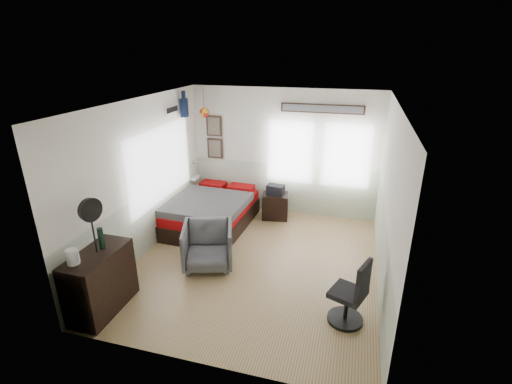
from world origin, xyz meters
TOP-DOWN VIEW (x-y plane):
  - ground_plane at (0.00, 0.00)m, footprint 4.00×4.50m
  - room_shell at (-0.08, 0.19)m, footprint 4.02×4.52m
  - wall_decor at (-1.10, 1.96)m, footprint 3.55×1.32m
  - bed at (-1.24, 1.13)m, footprint 1.53×2.07m
  - dresser at (-1.74, -1.70)m, footprint 0.48×1.00m
  - armchair at (-0.75, -0.26)m, footprint 1.02×1.04m
  - nightstand at (-0.08, 1.87)m, footprint 0.60×0.52m
  - task_chair at (1.60, -1.07)m, footprint 0.55×0.55m
  - kettle at (-1.83, -1.99)m, footprint 0.18×0.15m
  - bottle at (-1.73, -1.56)m, footprint 0.08×0.08m
  - stand_fan at (-1.73, -1.67)m, footprint 0.16×0.32m
  - black_bag at (-0.08, 1.87)m, footprint 0.38×0.27m

SIDE VIEW (x-z plane):
  - ground_plane at x=0.00m, z-range -0.01..0.00m
  - nightstand at x=-0.08m, z-range 0.00..0.54m
  - bed at x=-1.24m, z-range -0.01..0.63m
  - armchair at x=-0.75m, z-range 0.00..0.75m
  - task_chair at x=1.60m, z-range -0.09..0.87m
  - dresser at x=-1.74m, z-range 0.00..0.90m
  - black_bag at x=-0.08m, z-range 0.54..0.75m
  - kettle at x=-1.83m, z-range 0.90..1.10m
  - bottle at x=-1.73m, z-range 0.90..1.20m
  - stand_fan at x=-1.73m, z-range 1.12..1.90m
  - room_shell at x=-0.08m, z-range 0.26..2.97m
  - wall_decor at x=-1.10m, z-range 1.38..2.82m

